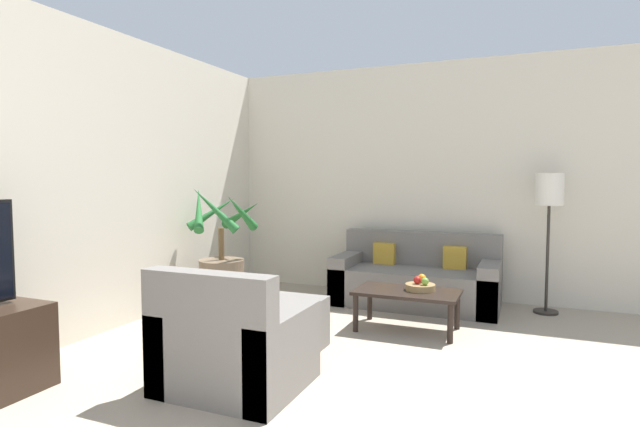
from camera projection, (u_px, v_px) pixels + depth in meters
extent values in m
cube|color=beige|center=(531.00, 181.00, 5.37)|extent=(8.58, 0.06, 2.70)
cube|color=beige|center=(34.00, 181.00, 3.82)|extent=(0.06, 7.87, 2.70)
cylinder|color=brown|center=(222.00, 283.00, 5.31)|extent=(0.48, 0.48, 0.51)
cylinder|color=brown|center=(221.00, 244.00, 5.28)|extent=(0.06, 0.06, 0.34)
cone|color=#23662D|center=(241.00, 212.00, 5.16)|extent=(0.10, 0.56, 0.43)
cone|color=#23662D|center=(241.00, 214.00, 5.47)|extent=(0.59, 0.28, 0.35)
cone|color=#23662D|center=(213.00, 212.00, 5.49)|extent=(0.42, 0.53, 0.39)
cone|color=#23662D|center=(199.00, 209.00, 5.21)|extent=(0.39, 0.48, 0.48)
cone|color=#23662D|center=(215.00, 209.00, 5.04)|extent=(0.51, 0.25, 0.49)
cube|color=slate|center=(415.00, 287.00, 5.38)|extent=(1.74, 0.77, 0.40)
cube|color=slate|center=(421.00, 248.00, 5.63)|extent=(1.74, 0.16, 0.37)
cube|color=slate|center=(348.00, 276.00, 5.67)|extent=(0.20, 0.77, 0.52)
cube|color=slate|center=(490.00, 288.00, 5.08)|extent=(0.20, 0.77, 0.52)
cube|color=gold|center=(385.00, 253.00, 5.68)|extent=(0.24, 0.12, 0.24)
cube|color=gold|center=(455.00, 258.00, 5.38)|extent=(0.24, 0.12, 0.24)
cylinder|color=#2D2823|center=(546.00, 312.00, 5.09)|extent=(0.24, 0.24, 0.03)
cylinder|color=#2D2823|center=(547.00, 258.00, 5.06)|extent=(0.03, 0.03, 1.08)
cylinder|color=silver|center=(550.00, 189.00, 5.01)|extent=(0.27, 0.27, 0.32)
cylinder|color=black|center=(356.00, 313.00, 4.47)|extent=(0.05, 0.05, 0.33)
cylinder|color=black|center=(450.00, 324.00, 4.15)|extent=(0.05, 0.05, 0.33)
cylinder|color=black|center=(370.00, 302.00, 4.86)|extent=(0.05, 0.05, 0.33)
cylinder|color=black|center=(457.00, 311.00, 4.54)|extent=(0.05, 0.05, 0.33)
cube|color=black|center=(407.00, 292.00, 4.49)|extent=(0.92, 0.52, 0.03)
cylinder|color=#997A4C|center=(420.00, 287.00, 4.50)|extent=(0.27, 0.27, 0.06)
sphere|color=red|center=(417.00, 280.00, 4.50)|extent=(0.07, 0.07, 0.07)
sphere|color=olive|center=(425.00, 281.00, 4.45)|extent=(0.07, 0.07, 0.07)
sphere|color=orange|center=(422.00, 278.00, 4.56)|extent=(0.08, 0.08, 0.08)
cube|color=slate|center=(237.00, 354.00, 3.29)|extent=(0.88, 0.77, 0.43)
cube|color=slate|center=(208.00, 304.00, 2.98)|extent=(0.88, 0.16, 0.39)
cube|color=slate|center=(192.00, 340.00, 3.42)|extent=(0.16, 0.77, 0.53)
cube|color=slate|center=(285.00, 354.00, 3.15)|extent=(0.16, 0.77, 0.53)
cube|color=slate|center=(280.00, 324.00, 4.02)|extent=(0.66, 0.51, 0.41)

